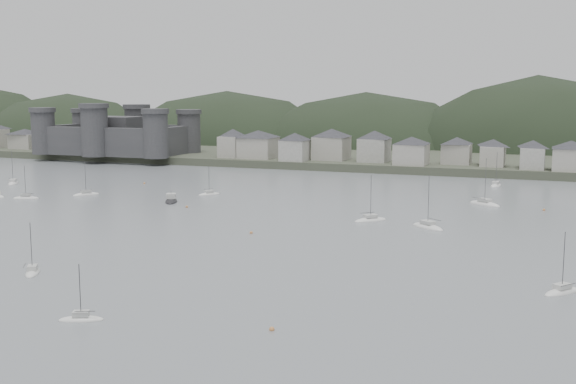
% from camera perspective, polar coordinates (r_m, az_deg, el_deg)
% --- Properties ---
extents(ground, '(900.00, 900.00, 0.00)m').
position_cam_1_polar(ground, '(106.14, -14.71, -8.63)').
color(ground, slate).
rests_on(ground, ground).
extents(far_shore_land, '(900.00, 250.00, 3.00)m').
position_cam_1_polar(far_shore_land, '(383.11, 11.80, 3.72)').
color(far_shore_land, '#383D2D').
rests_on(far_shore_land, ground).
extents(forested_ridge, '(851.55, 103.94, 102.57)m').
position_cam_1_polar(forested_ridge, '(358.40, 11.85, 1.36)').
color(forested_ridge, black).
rests_on(forested_ridge, ground).
extents(castle, '(66.00, 43.00, 20.00)m').
position_cam_1_polar(castle, '(318.44, -13.65, 4.49)').
color(castle, '#38383B').
rests_on(castle, far_shore_land).
extents(waterfront_town, '(451.48, 28.46, 12.92)m').
position_cam_1_polar(waterfront_town, '(266.70, 18.79, 3.12)').
color(waterfront_town, '#A29E94').
rests_on(waterfront_town, far_shore_land).
extents(moored_fleet, '(252.98, 177.44, 13.42)m').
position_cam_1_polar(moored_fleet, '(158.33, 0.36, -2.75)').
color(moored_fleet, silver).
rests_on(moored_fleet, ground).
extents(motor_launch_far, '(6.68, 9.35, 4.09)m').
position_cam_1_polar(motor_launch_far, '(195.66, -9.41, -0.72)').
color(motor_launch_far, black).
rests_on(motor_launch_far, ground).
extents(mooring_buoys, '(176.69, 118.13, 0.70)m').
position_cam_1_polar(mooring_buoys, '(149.89, -3.03, -3.40)').
color(mooring_buoys, '#C57D41').
rests_on(mooring_buoys, ground).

